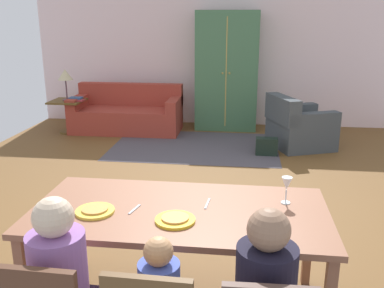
{
  "coord_description": "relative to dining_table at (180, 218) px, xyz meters",
  "views": [
    {
      "loc": [
        0.51,
        -4.03,
        1.96
      ],
      "look_at": [
        0.05,
        -0.3,
        0.85
      ],
      "focal_mm": 39.84,
      "sensor_mm": 36.0,
      "label": 1
    }
  ],
  "objects": [
    {
      "name": "pizza_near_man",
      "position": [
        -0.53,
        -0.12,
        0.09
      ],
      "size": [
        0.17,
        0.17,
        0.01
      ],
      "primitive_type": "cylinder",
      "color": "gold",
      "rests_on": "plate_near_man"
    },
    {
      "name": "table_lamp",
      "position": [
        -2.7,
        4.53,
        0.32
      ],
      "size": [
        0.26,
        0.26,
        0.54
      ],
      "color": "#553741",
      "rests_on": "side_table"
    },
    {
      "name": "handbag",
      "position": [
        0.75,
        3.63,
        -0.56
      ],
      "size": [
        0.32,
        0.16,
        0.26
      ],
      "primitive_type": "cube",
      "color": "black",
      "rests_on": "ground_plane"
    },
    {
      "name": "plate_near_man",
      "position": [
        -0.53,
        -0.12,
        0.08
      ],
      "size": [
        0.25,
        0.25,
        0.02
      ],
      "primitive_type": "cylinder",
      "color": "yellow",
      "rests_on": "dining_table"
    },
    {
      "name": "couch",
      "position": [
        -1.7,
        4.79,
        -0.39
      ],
      "size": [
        1.93,
        0.86,
        0.82
      ],
      "color": "#9C3529",
      "rests_on": "ground_plane"
    },
    {
      "name": "ground_plane",
      "position": [
        -0.11,
        2.22,
        -0.7
      ],
      "size": [
        6.92,
        6.64,
        0.02
      ],
      "primitive_type": "cube",
      "color": "brown"
    },
    {
      "name": "armchair",
      "position": [
        1.25,
        4.11,
        -0.37
      ],
      "size": [
        1.11,
        1.11,
        0.82
      ],
      "color": "#404649",
      "rests_on": "ground_plane"
    },
    {
      "name": "plate_near_child",
      "position": [
        0.0,
        -0.18,
        0.08
      ],
      "size": [
        0.25,
        0.25,
        0.02
      ],
      "primitive_type": "cylinder",
      "color": "yellow",
      "rests_on": "dining_table"
    },
    {
      "name": "area_rug",
      "position": [
        -0.36,
        3.93,
        -0.69
      ],
      "size": [
        2.6,
        1.8,
        0.01
      ],
      "primitive_type": "cube",
      "color": "#49434A",
      "rests_on": "ground_plane"
    },
    {
      "name": "book_upper",
      "position": [
        -2.54,
        4.55,
        -0.07
      ],
      "size": [
        0.22,
        0.16,
        0.03
      ],
      "primitive_type": "cube",
      "color": "#2D5281",
      "rests_on": "book_lower"
    },
    {
      "name": "knife",
      "position": [
        0.17,
        0.1,
        0.07
      ],
      "size": [
        0.03,
        0.17,
        0.01
      ],
      "primitive_type": "cube",
      "rotation": [
        0.0,
        0.0,
        -0.09
      ],
      "color": "silver",
      "rests_on": "dining_table"
    },
    {
      "name": "pizza_near_child",
      "position": [
        0.0,
        -0.18,
        0.09
      ],
      "size": [
        0.17,
        0.17,
        0.01
      ],
      "primitive_type": "cylinder",
      "color": "#E39949",
      "rests_on": "plate_near_child"
    },
    {
      "name": "back_wall",
      "position": [
        -0.11,
        5.59,
        0.66
      ],
      "size": [
        6.92,
        0.1,
        2.7
      ],
      "primitive_type": "cube",
      "color": "silver",
      "rests_on": "ground_plane"
    },
    {
      "name": "armoire",
      "position": [
        0.06,
        5.2,
        0.36
      ],
      "size": [
        1.1,
        0.59,
        2.1
      ],
      "color": "#406D48",
      "rests_on": "ground_plane"
    },
    {
      "name": "fork",
      "position": [
        -0.29,
        -0.05,
        0.07
      ],
      "size": [
        0.05,
        0.15,
        0.01
      ],
      "primitive_type": "cube",
      "rotation": [
        0.0,
        0.0,
        -0.24
      ],
      "color": "silver",
      "rests_on": "dining_table"
    },
    {
      "name": "book_lower",
      "position": [
        -2.48,
        4.48,
        -0.1
      ],
      "size": [
        0.22,
        0.16,
        0.03
      ],
      "primitive_type": "cube",
      "color": "maroon",
      "rests_on": "side_table"
    },
    {
      "name": "wine_glass",
      "position": [
        0.7,
        0.18,
        0.2
      ],
      "size": [
        0.07,
        0.07,
        0.19
      ],
      "color": "silver",
      "rests_on": "dining_table"
    },
    {
      "name": "side_table",
      "position": [
        -2.7,
        4.53,
        -0.32
      ],
      "size": [
        0.56,
        0.56,
        0.58
      ],
      "color": "brown",
      "rests_on": "ground_plane"
    },
    {
      "name": "dining_table",
      "position": [
        0.0,
        0.0,
        0.0
      ],
      "size": [
        1.94,
        0.94,
        0.76
      ],
      "color": "brown",
      "rests_on": "ground_plane"
    }
  ]
}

